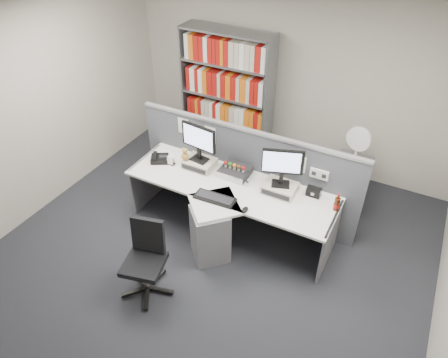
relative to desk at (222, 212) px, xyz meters
The scene contains 21 objects.
ground 0.75m from the desk, 90.00° to the right, with size 5.50×5.50×0.00m, color #2A2B31.
room_shell 1.46m from the desk, 90.00° to the right, with size 5.04×5.54×2.72m.
partition 0.68m from the desk, 89.59° to the left, with size 3.00×0.08×1.27m.
desk is the anchor object (origin of this frame).
monitor_riser_left 0.72m from the desk, 144.03° to the left, with size 0.38×0.31×0.10m.
monitor_riser_right 0.76m from the desk, 33.63° to the left, with size 0.38×0.31×0.10m.
monitor_left 0.93m from the desk, 143.89° to the left, with size 0.49×0.18×0.49m.
monitor_right 0.95m from the desk, 33.77° to the left, with size 0.46×0.21×0.48m.
desktop_pc 0.53m from the desk, 96.04° to the left, with size 0.36×0.32×0.09m.
figurines 0.58m from the desk, 96.28° to the left, with size 0.29×0.05×0.09m.
keyboard 0.30m from the desk, 108.97° to the right, with size 0.50×0.21×0.03m.
mouse 0.48m from the desk, 19.16° to the right, with size 0.07×0.10×0.04m, color black.
desk_phone 1.13m from the desk, 166.83° to the left, with size 0.29×0.29×0.10m.
desk_calendar 0.97m from the desk, 163.88° to the left, with size 0.10×0.07×0.12m.
plush_toy 0.87m from the desk, 156.00° to the left, with size 0.10×0.10×0.17m.
speaker 1.12m from the desk, 27.42° to the left, with size 0.17×0.09×0.11m, color black.
cola_bottle 1.35m from the desk, 16.42° to the left, with size 0.07×0.07×0.22m.
shelving_unit 2.12m from the desk, 115.96° to the left, with size 1.41×0.40×2.00m.
filing_cabinet 1.85m from the desk, 49.39° to the left, with size 0.45×0.61×0.70m.
desk_fan 1.93m from the desk, 49.38° to the left, with size 0.32×0.19×0.54m.
office_chair 1.09m from the desk, 110.08° to the right, with size 0.58×0.56×0.87m.
Camera 1 is at (1.78, -2.71, 3.78)m, focal length 33.20 mm.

